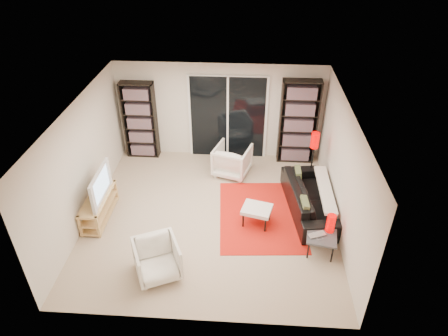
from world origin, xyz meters
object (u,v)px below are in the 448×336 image
at_px(bookshelf_right, 298,122).
at_px(ottoman, 257,210).
at_px(armchair_front, 157,259).
at_px(tv_stand, 99,207).
at_px(sofa, 310,198).
at_px(bookshelf_left, 140,120).
at_px(floor_lamp, 314,146).
at_px(armchair_back, 232,160).
at_px(side_table, 322,237).

xyz_separation_m(bookshelf_right, ottoman, (-0.97, -2.50, -0.70)).
bearing_deg(armchair_front, tv_stand, 112.13).
xyz_separation_m(sofa, armchair_front, (-2.81, -1.92, 0.03)).
relative_size(bookshelf_left, floor_lamp, 1.47).
relative_size(sofa, floor_lamp, 1.60).
xyz_separation_m(bookshelf_right, sofa, (0.14, -2.01, -0.74)).
height_order(tv_stand, armchair_back, armchair_back).
relative_size(bookshelf_left, side_table, 3.22).
bearing_deg(floor_lamp, tv_stand, -161.43).
bearing_deg(side_table, floor_lamp, 88.57).
height_order(sofa, armchair_back, armchair_back).
height_order(bookshelf_left, armchair_front, bookshelf_left).
bearing_deg(sofa, bookshelf_left, 55.31).
bearing_deg(armchair_back, ottoman, 125.24).
bearing_deg(armchair_front, armchair_back, 46.35).
relative_size(bookshelf_right, tv_stand, 1.66).
relative_size(bookshelf_right, ottoman, 3.18).
xyz_separation_m(bookshelf_left, floor_lamp, (4.11, -1.03, 0.03)).
relative_size(tv_stand, floor_lamp, 0.96).
relative_size(bookshelf_right, armchair_back, 2.62).
distance_m(tv_stand, floor_lamp, 4.72).
height_order(sofa, armchair_front, armchair_front).
relative_size(bookshelf_left, sofa, 0.92).
height_order(bookshelf_right, ottoman, bookshelf_right).
bearing_deg(side_table, ottoman, 148.49).
bearing_deg(floor_lamp, armchair_front, -135.20).
xyz_separation_m(armchair_back, side_table, (1.74, -2.51, -0.00)).
xyz_separation_m(sofa, side_table, (0.06, -1.21, 0.05)).
bearing_deg(side_table, tv_stand, 170.78).
bearing_deg(tv_stand, armchair_front, -43.54).
relative_size(bookshelf_left, armchair_front, 2.62).
relative_size(armchair_back, armchair_front, 1.07).
xyz_separation_m(bookshelf_left, armchair_front, (1.18, -3.93, -0.64)).
relative_size(armchair_front, ottoman, 1.13).
relative_size(armchair_back, ottoman, 1.21).
bearing_deg(side_table, sofa, 92.74).
bearing_deg(ottoman, side_table, -31.51).
xyz_separation_m(sofa, armchair_back, (-1.69, 1.29, 0.06)).
bearing_deg(tv_stand, side_table, -9.22).
height_order(bookshelf_right, armchair_back, bookshelf_right).
xyz_separation_m(side_table, floor_lamp, (0.05, 2.19, 0.64)).
bearing_deg(sofa, ottoman, 106.10).
xyz_separation_m(ottoman, side_table, (1.17, -0.72, 0.01)).
relative_size(bookshelf_right, side_table, 3.47).
xyz_separation_m(bookshelf_left, sofa, (3.99, -2.01, -0.67)).
bearing_deg(bookshelf_left, side_table, -38.48).
bearing_deg(floor_lamp, bookshelf_right, 104.02).
xyz_separation_m(tv_stand, armchair_back, (2.62, 1.80, 0.10)).
relative_size(ottoman, floor_lamp, 0.50).
bearing_deg(tv_stand, floor_lamp, 18.57).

